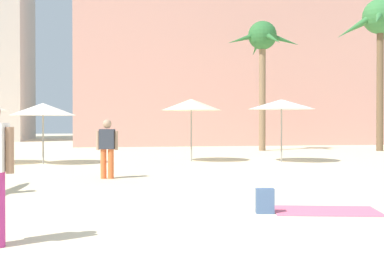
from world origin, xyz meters
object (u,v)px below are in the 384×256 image
object	(u,v)px
cafe_umbrella_0	(191,105)
backpack	(265,201)
cafe_umbrella_2	(282,104)
cafe_umbrella_3	(43,109)
palm_tree_far_left	(263,45)
palm_tree_left	(380,25)
beach_towel	(326,211)
person_far_right	(107,146)

from	to	relation	value
cafe_umbrella_0	backpack	bearing A→B (deg)	-93.39
cafe_umbrella_2	cafe_umbrella_0	bearing A→B (deg)	165.88
cafe_umbrella_3	cafe_umbrella_2	bearing A→B (deg)	-3.87
cafe_umbrella_0	cafe_umbrella_3	bearing A→B (deg)	-177.47
cafe_umbrella_2	cafe_umbrella_3	world-z (taller)	cafe_umbrella_2
palm_tree_far_left	palm_tree_left	xyz separation A→B (m)	(6.06, -1.25, 1.05)
beach_towel	person_far_right	distance (m)	6.78
palm_tree_far_left	cafe_umbrella_2	world-z (taller)	palm_tree_far_left
cafe_umbrella_2	cafe_umbrella_3	size ratio (longest dim) A/B	1.08
backpack	cafe_umbrella_0	bearing A→B (deg)	6.89
palm_tree_left	cafe_umbrella_3	bearing A→B (deg)	-162.01
cafe_umbrella_0	backpack	size ratio (longest dim) A/B	5.78
cafe_umbrella_2	beach_towel	xyz separation A→B (m)	(-2.93, -10.17, -2.20)
beach_towel	backpack	size ratio (longest dim) A/B	4.23
palm_tree_far_left	beach_towel	bearing A→B (deg)	-104.55
palm_tree_left	backpack	xyz separation A→B (m)	(-11.66, -16.13, -6.46)
person_far_right	cafe_umbrella_0	bearing A→B (deg)	-19.80
cafe_umbrella_0	beach_towel	distance (m)	11.24
cafe_umbrella_2	backpack	xyz separation A→B (m)	(-4.02, -10.15, -2.01)
cafe_umbrella_0	cafe_umbrella_2	bearing A→B (deg)	-14.12
cafe_umbrella_0	cafe_umbrella_2	size ratio (longest dim) A/B	0.95
cafe_umbrella_3	cafe_umbrella_0	bearing A→B (deg)	2.53
cafe_umbrella_3	backpack	bearing A→B (deg)	-65.59
palm_tree_left	cafe_umbrella_0	xyz separation A→B (m)	(-11.01, -5.13, -4.46)
cafe_umbrella_0	beach_towel	world-z (taller)	cafe_umbrella_0
cafe_umbrella_0	cafe_umbrella_2	world-z (taller)	cafe_umbrella_0
palm_tree_far_left	person_far_right	world-z (taller)	palm_tree_far_left
palm_tree_far_left	cafe_umbrella_2	xyz separation A→B (m)	(-1.59, -7.22, -3.41)
cafe_umbrella_2	person_far_right	world-z (taller)	cafe_umbrella_2
palm_tree_left	cafe_umbrella_2	world-z (taller)	palm_tree_left
palm_tree_far_left	backpack	world-z (taller)	palm_tree_far_left
palm_tree_far_left	beach_towel	size ratio (longest dim) A/B	3.88
backpack	person_far_right	world-z (taller)	person_far_right
cafe_umbrella_2	person_far_right	distance (m)	8.13
cafe_umbrella_0	beach_towel	size ratio (longest dim) A/B	1.37
cafe_umbrella_2	backpack	size ratio (longest dim) A/B	6.10
cafe_umbrella_0	person_far_right	bearing A→B (deg)	-121.09
cafe_umbrella_3	beach_towel	size ratio (longest dim) A/B	1.34
palm_tree_far_left	backpack	bearing A→B (deg)	-107.87
palm_tree_left	cafe_umbrella_0	distance (m)	12.94
palm_tree_far_left	beach_towel	world-z (taller)	palm_tree_far_left
palm_tree_far_left	backpack	distance (m)	19.04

